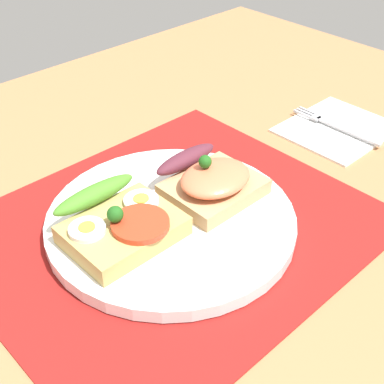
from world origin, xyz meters
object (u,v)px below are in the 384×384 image
(plate, at_px, (171,221))
(napkin, at_px, (337,128))
(sandwich_egg_tomato, at_px, (120,223))
(fork, at_px, (334,125))
(sandwich_salmon, at_px, (211,181))

(plate, bearing_deg, napkin, 0.11)
(sandwich_egg_tomato, height_order, fork, sandwich_egg_tomato)
(sandwich_egg_tomato, height_order, sandwich_salmon, sandwich_salmon)
(sandwich_egg_tomato, distance_m, fork, 0.36)
(plate, distance_m, napkin, 0.30)
(napkin, relative_size, fork, 1.06)
(sandwich_salmon, bearing_deg, napkin, 0.66)
(sandwich_salmon, relative_size, napkin, 0.69)
(sandwich_salmon, height_order, fork, sandwich_salmon)
(sandwich_salmon, distance_m, napkin, 0.25)
(napkin, height_order, fork, fork)
(sandwich_egg_tomato, relative_size, sandwich_salmon, 1.09)
(sandwich_salmon, bearing_deg, sandwich_egg_tomato, 173.06)
(sandwich_salmon, height_order, napkin, sandwich_salmon)
(plate, xyz_separation_m, fork, (0.30, 0.00, -0.00))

